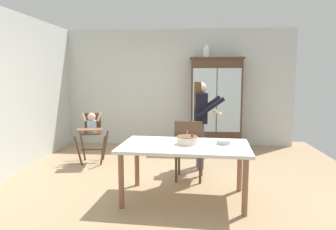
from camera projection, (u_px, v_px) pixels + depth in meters
name	position (u px, v px, depth m)	size (l,w,h in m)	color
ground_plane	(170.00, 181.00, 4.87)	(6.24, 6.24, 0.00)	tan
wall_back	(178.00, 88.00, 7.30)	(5.32, 0.06, 2.70)	silver
wall_left	(4.00, 94.00, 4.91)	(0.06, 5.32, 2.70)	silver
china_cabinet	(216.00, 103.00, 7.01)	(1.18, 0.48, 2.03)	#4C3323
ceramic_vase	(206.00, 52.00, 6.89)	(0.13, 0.13, 0.27)	white
high_chair_with_toddler	(92.00, 128.00, 5.82)	(0.66, 0.76, 0.95)	#4C3323
adult_person	(201.00, 114.00, 5.43)	(0.53, 0.52, 1.53)	#3D4C6B
dining_table	(185.00, 151.00, 4.09)	(1.74, 1.09, 0.74)	silver
birthday_cake	(187.00, 140.00, 4.10)	(0.28, 0.28, 0.19)	beige
serving_bowl	(223.00, 142.00, 4.11)	(0.18, 0.18, 0.06)	#B2BCC6
dining_chair_far_side	(189.00, 146.00, 4.79)	(0.47, 0.47, 0.96)	#4C3323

